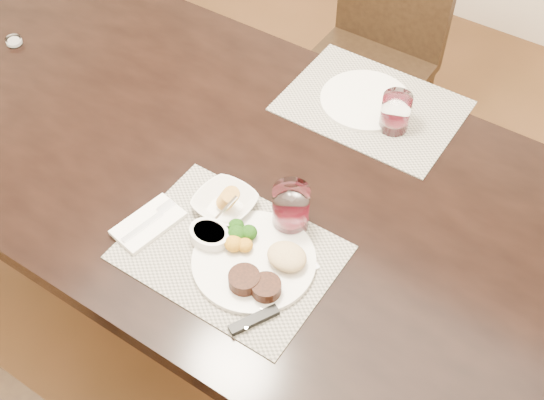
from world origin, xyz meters
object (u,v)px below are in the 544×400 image
Objects in this scene: wine_glass_near at (291,210)px; far_plate at (365,100)px; cracker_bowl at (225,203)px; steak_knife at (262,310)px; chair_far at (376,46)px; dinner_plate at (258,262)px.

far_plate is at bearing 97.02° from wine_glass_near.
cracker_bowl is 0.59× the size of far_plate.
far_plate is at bearing 128.88° from steak_knife.
chair_far reaches higher than far_plate.
dinner_plate is at bearing -88.33° from wine_glass_near.
chair_far reaches higher than dinner_plate.
chair_far is 6.23× the size of cracker_bowl.
dinner_plate is 0.11m from steak_knife.
cracker_bowl is 0.16m from wine_glass_near.
cracker_bowl reaches higher than steak_knife.
chair_far is 7.78× the size of wine_glass_near.
wine_glass_near is at bearing -82.98° from far_plate.
cracker_bowl is at bearing -82.94° from chair_far.
far_plate is (-0.06, 0.60, -0.01)m from dinner_plate.
cracker_bowl reaches higher than dinner_plate.
wine_glass_near is at bearing -74.39° from chair_far.
cracker_bowl is (-0.23, 0.18, 0.01)m from steak_knife.
chair_far is at bearing 97.06° from cracker_bowl.
wine_glass_near reaches higher than far_plate.
steak_knife reaches higher than far_plate.
chair_far is 1.10m from wine_glass_near.
cracker_bowl is at bearing 142.85° from dinner_plate.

